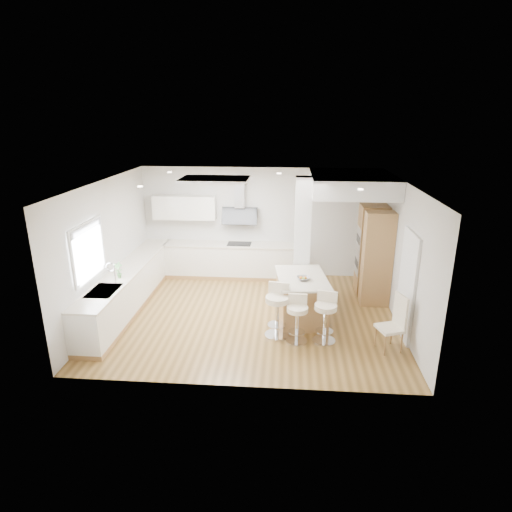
# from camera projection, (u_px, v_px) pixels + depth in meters

# --- Properties ---
(ground) EXTENTS (6.00, 6.00, 0.00)m
(ground) POSITION_uv_depth(u_px,v_px,m) (251.00, 315.00, 9.06)
(ground) COLOR olive
(ground) RESTS_ON ground
(ceiling) EXTENTS (6.00, 5.00, 0.02)m
(ceiling) POSITION_uv_depth(u_px,v_px,m) (251.00, 315.00, 9.06)
(ceiling) COLOR white
(ceiling) RESTS_ON ground
(wall_back) EXTENTS (6.00, 0.04, 2.80)m
(wall_back) POSITION_uv_depth(u_px,v_px,m) (260.00, 222.00, 10.98)
(wall_back) COLOR beige
(wall_back) RESTS_ON ground
(wall_left) EXTENTS (0.04, 5.00, 2.80)m
(wall_left) POSITION_uv_depth(u_px,v_px,m) (107.00, 249.00, 8.85)
(wall_left) COLOR beige
(wall_left) RESTS_ON ground
(wall_right) EXTENTS (0.04, 5.00, 2.80)m
(wall_right) POSITION_uv_depth(u_px,v_px,m) (403.00, 256.00, 8.39)
(wall_right) COLOR beige
(wall_right) RESTS_ON ground
(skylight) EXTENTS (4.10, 2.10, 0.06)m
(skylight) POSITION_uv_depth(u_px,v_px,m) (215.00, 179.00, 8.81)
(skylight) COLOR white
(skylight) RESTS_ON ground
(window_left) EXTENTS (0.06, 1.28, 1.07)m
(window_left) POSITION_uv_depth(u_px,v_px,m) (88.00, 248.00, 7.90)
(window_left) COLOR white
(window_left) RESTS_ON ground
(doorway_right) EXTENTS (0.05, 1.00, 2.10)m
(doorway_right) POSITION_uv_depth(u_px,v_px,m) (407.00, 287.00, 7.95)
(doorway_right) COLOR #494039
(doorway_right) RESTS_ON ground
(counter_left) EXTENTS (0.63, 4.50, 1.35)m
(counter_left) POSITION_uv_depth(u_px,v_px,m) (129.00, 287.00, 9.34)
(counter_left) COLOR #A97D48
(counter_left) RESTS_ON ground
(counter_back) EXTENTS (3.62, 0.63, 2.50)m
(counter_back) POSITION_uv_depth(u_px,v_px,m) (224.00, 251.00, 11.02)
(counter_back) COLOR #A97D48
(counter_back) RESTS_ON ground
(pillar) EXTENTS (0.35, 0.35, 2.80)m
(pillar) POSITION_uv_depth(u_px,v_px,m) (302.00, 240.00, 9.44)
(pillar) COLOR white
(pillar) RESTS_ON ground
(soffit) EXTENTS (1.78, 2.20, 0.40)m
(soffit) POSITION_uv_depth(u_px,v_px,m) (351.00, 183.00, 9.40)
(soffit) COLOR white
(soffit) RESTS_ON ground
(oven_column) EXTENTS (0.63, 1.21, 2.10)m
(oven_column) POSITION_uv_depth(u_px,v_px,m) (373.00, 253.00, 9.69)
(oven_column) COLOR #A97D48
(oven_column) RESTS_ON ground
(peninsula) EXTENTS (1.16, 1.60, 0.97)m
(peninsula) POSITION_uv_depth(u_px,v_px,m) (301.00, 297.00, 8.83)
(peninsula) COLOR #A97D48
(peninsula) RESTS_ON ground
(bar_stool_a) EXTENTS (0.53, 0.53, 1.04)m
(bar_stool_a) POSITION_uv_depth(u_px,v_px,m) (277.00, 308.00, 8.06)
(bar_stool_a) COLOR silver
(bar_stool_a) RESTS_ON ground
(bar_stool_b) EXTENTS (0.41, 0.41, 0.91)m
(bar_stool_b) POSITION_uv_depth(u_px,v_px,m) (297.00, 316.00, 7.87)
(bar_stool_b) COLOR silver
(bar_stool_b) RESTS_ON ground
(bar_stool_c) EXTENTS (0.51, 0.51, 0.96)m
(bar_stool_c) POSITION_uv_depth(u_px,v_px,m) (325.00, 315.00, 7.87)
(bar_stool_c) COLOR silver
(bar_stool_c) RESTS_ON ground
(dining_chair) EXTENTS (0.52, 0.52, 1.05)m
(dining_chair) POSITION_uv_depth(u_px,v_px,m) (395.00, 321.00, 7.59)
(dining_chair) COLOR #F3E5C6
(dining_chair) RESTS_ON ground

